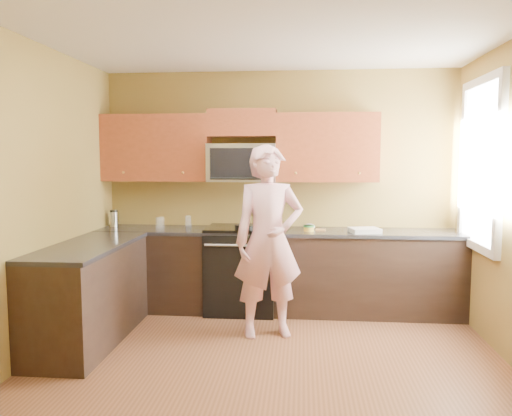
# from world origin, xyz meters

# --- Properties ---
(floor) EXTENTS (4.00, 4.00, 0.00)m
(floor) POSITION_xyz_m (0.00, 0.00, 0.00)
(floor) COLOR brown
(floor) RESTS_ON ground
(ceiling) EXTENTS (4.00, 4.00, 0.00)m
(ceiling) POSITION_xyz_m (0.00, 0.00, 2.70)
(ceiling) COLOR white
(ceiling) RESTS_ON ground
(wall_back) EXTENTS (4.00, 0.00, 4.00)m
(wall_back) POSITION_xyz_m (0.00, 2.00, 1.35)
(wall_back) COLOR olive
(wall_back) RESTS_ON ground
(wall_front) EXTENTS (4.00, 0.00, 4.00)m
(wall_front) POSITION_xyz_m (0.00, -2.00, 1.35)
(wall_front) COLOR olive
(wall_front) RESTS_ON ground
(wall_left) EXTENTS (0.00, 4.00, 4.00)m
(wall_left) POSITION_xyz_m (-2.00, 0.00, 1.35)
(wall_left) COLOR olive
(wall_left) RESTS_ON ground
(cabinet_back_run) EXTENTS (4.00, 0.60, 0.88)m
(cabinet_back_run) POSITION_xyz_m (0.00, 1.70, 0.44)
(cabinet_back_run) COLOR black
(cabinet_back_run) RESTS_ON floor
(cabinet_left_run) EXTENTS (0.60, 1.60, 0.88)m
(cabinet_left_run) POSITION_xyz_m (-1.70, 0.60, 0.44)
(cabinet_left_run) COLOR black
(cabinet_left_run) RESTS_ON floor
(countertop_back) EXTENTS (4.00, 0.62, 0.04)m
(countertop_back) POSITION_xyz_m (0.00, 1.69, 0.90)
(countertop_back) COLOR black
(countertop_back) RESTS_ON cabinet_back_run
(countertop_left) EXTENTS (0.62, 1.60, 0.04)m
(countertop_left) POSITION_xyz_m (-1.69, 0.60, 0.90)
(countertop_left) COLOR black
(countertop_left) RESTS_ON cabinet_left_run
(stove) EXTENTS (0.76, 0.65, 0.95)m
(stove) POSITION_xyz_m (-0.40, 1.68, 0.47)
(stove) COLOR black
(stove) RESTS_ON floor
(microwave) EXTENTS (0.76, 0.40, 0.42)m
(microwave) POSITION_xyz_m (-0.40, 1.80, 1.45)
(microwave) COLOR silver
(microwave) RESTS_ON wall_back
(upper_cab_left) EXTENTS (1.22, 0.33, 0.75)m
(upper_cab_left) POSITION_xyz_m (-1.39, 1.83, 1.45)
(upper_cab_left) COLOR brown
(upper_cab_left) RESTS_ON wall_back
(upper_cab_right) EXTENTS (1.12, 0.33, 0.75)m
(upper_cab_right) POSITION_xyz_m (0.54, 1.83, 1.45)
(upper_cab_right) COLOR brown
(upper_cab_right) RESTS_ON wall_back
(upper_cab_over_mw) EXTENTS (0.76, 0.33, 0.30)m
(upper_cab_over_mw) POSITION_xyz_m (-0.40, 1.83, 2.10)
(upper_cab_over_mw) COLOR brown
(upper_cab_over_mw) RESTS_ON wall_back
(window) EXTENTS (0.06, 1.06, 1.66)m
(window) POSITION_xyz_m (1.98, 1.20, 1.65)
(window) COLOR white
(window) RESTS_ON wall_right
(woman) EXTENTS (0.77, 0.61, 1.84)m
(woman) POSITION_xyz_m (-0.04, 0.93, 0.92)
(woman) COLOR pink
(woman) RESTS_ON floor
(frying_pan) EXTENTS (0.33, 0.46, 0.06)m
(frying_pan) POSITION_xyz_m (-0.32, 1.48, 0.95)
(frying_pan) COLOR black
(frying_pan) RESTS_ON stove
(butter_tub) EXTENTS (0.12, 0.12, 0.08)m
(butter_tub) POSITION_xyz_m (0.35, 1.62, 0.92)
(butter_tub) COLOR yellow
(butter_tub) RESTS_ON countertop_back
(toast_slice) EXTENTS (0.12, 0.12, 0.01)m
(toast_slice) POSITION_xyz_m (0.48, 1.67, 0.93)
(toast_slice) COLOR #B27F47
(toast_slice) RESTS_ON countertop_back
(napkin_a) EXTENTS (0.14, 0.15, 0.06)m
(napkin_a) POSITION_xyz_m (-0.17, 1.54, 0.95)
(napkin_a) COLOR silver
(napkin_a) RESTS_ON countertop_back
(napkin_b) EXTENTS (0.13, 0.14, 0.07)m
(napkin_b) POSITION_xyz_m (0.36, 1.75, 0.95)
(napkin_b) COLOR silver
(napkin_b) RESTS_ON countertop_back
(dish_towel) EXTENTS (0.35, 0.30, 0.05)m
(dish_towel) POSITION_xyz_m (0.94, 1.57, 0.95)
(dish_towel) COLOR white
(dish_towel) RESTS_ON countertop_back
(travel_mug) EXTENTS (0.11, 0.11, 0.19)m
(travel_mug) POSITION_xyz_m (-1.90, 1.79, 0.92)
(travel_mug) COLOR silver
(travel_mug) RESTS_ON countertop_back
(glass_a) EXTENTS (0.07, 0.07, 0.12)m
(glass_a) POSITION_xyz_m (-1.05, 1.91, 0.98)
(glass_a) COLOR silver
(glass_a) RESTS_ON countertop_back
(glass_b) EXTENTS (0.07, 0.07, 0.12)m
(glass_b) POSITION_xyz_m (-1.36, 1.75, 0.98)
(glass_b) COLOR silver
(glass_b) RESTS_ON countertop_back
(glass_c) EXTENTS (0.08, 0.08, 0.12)m
(glass_c) POSITION_xyz_m (-1.34, 1.77, 0.98)
(glass_c) COLOR silver
(glass_c) RESTS_ON countertop_back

